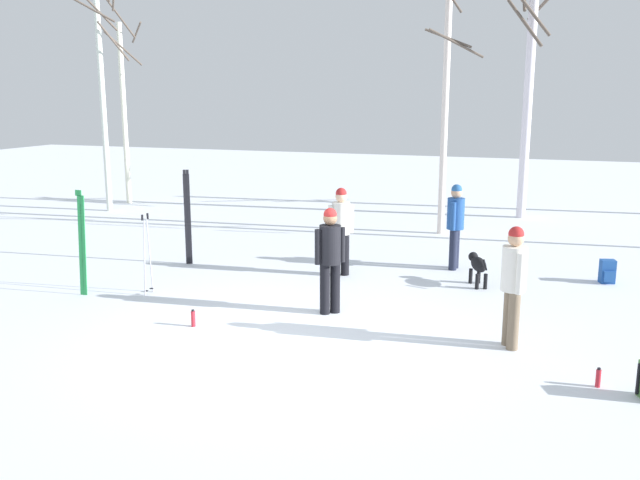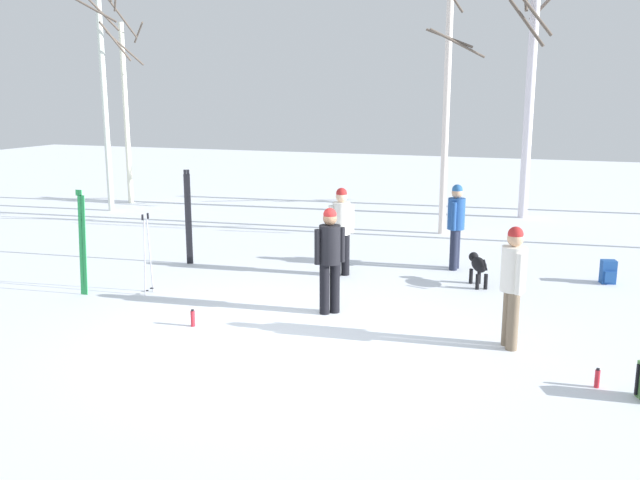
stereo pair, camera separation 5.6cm
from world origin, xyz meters
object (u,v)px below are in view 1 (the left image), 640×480
object	(u,v)px
dog	(478,265)
birch_tree_2	(446,90)
person_0	(330,254)
water_bottle_0	(598,378)
ski_pair_planted_0	(82,244)
water_bottle_1	(193,318)
ski_poles_0	(147,251)
person_1	(341,226)
person_3	(513,279)
birch_tree_0	(124,108)
ski_pair_planted_1	(188,218)
birch_tree_1	(102,85)
person_2	(455,221)
birch_tree_3	(528,96)
backpack_1	(607,272)

from	to	relation	value
dog	birch_tree_2	size ratio (longest dim) A/B	0.12
person_0	water_bottle_0	bearing A→B (deg)	-22.02
person_0	ski_pair_planted_0	world-z (taller)	ski_pair_planted_0
ski_pair_planted_0	water_bottle_1	xyz separation A→B (m)	(2.62, -0.82, -0.80)
ski_poles_0	person_0	bearing A→B (deg)	0.69
person_1	ski_poles_0	world-z (taller)	person_1
person_3	ski_poles_0	bearing A→B (deg)	175.00
birch_tree_0	birch_tree_2	world-z (taller)	birch_tree_2
person_1	ski_pair_planted_1	xyz separation A→B (m)	(-3.25, -0.18, -0.01)
person_1	birch_tree_2	xyz separation A→B (m)	(1.12, 4.70, 2.56)
water_bottle_0	person_1	bearing A→B (deg)	139.33
water_bottle_1	birch_tree_0	xyz separation A→B (m)	(-8.00, 9.84, 2.89)
dog	water_bottle_1	xyz separation A→B (m)	(-3.77, -3.75, -0.26)
person_1	birch_tree_1	world-z (taller)	birch_tree_1
person_3	ski_pair_planted_0	xyz separation A→B (m)	(-7.22, 0.09, -0.06)
birch_tree_1	birch_tree_2	bearing A→B (deg)	-0.47
person_2	birch_tree_3	bearing A→B (deg)	82.27
person_0	person_1	xyz separation A→B (m)	(-0.56, 2.28, 0.00)
ski_pair_planted_0	dog	bearing A→B (deg)	24.62
person_1	water_bottle_1	distance (m)	3.88
dog	birch_tree_1	distance (m)	12.78
birch_tree_0	water_bottle_0	bearing A→B (deg)	-36.45
person_2	ski_poles_0	xyz separation A→B (m)	(-4.80, -3.57, -0.22)
ski_pair_planted_0	ski_poles_0	xyz separation A→B (m)	(1.00, 0.45, -0.16)
birch_tree_1	water_bottle_1	bearing A→B (deg)	-47.54
ski_pair_planted_0	backpack_1	xyz separation A→B (m)	(8.66, 3.92, -0.71)
water_bottle_1	ski_pair_planted_1	bearing A→B (deg)	121.12
person_2	ski_pair_planted_1	bearing A→B (deg)	-164.74
water_bottle_0	birch_tree_2	xyz separation A→B (m)	(-3.39, 8.58, 3.43)
backpack_1	birch_tree_3	xyz separation A→B (m)	(-1.98, 6.61, 3.19)
person_3	birch_tree_0	size ratio (longest dim) A/B	0.27
water_bottle_1	birch_tree_3	distance (m)	12.50
person_1	birch_tree_1	xyz separation A→B (m)	(-8.85, 4.78, 2.73)
water_bottle_0	birch_tree_0	bearing A→B (deg)	143.55
ski_pair_planted_0	backpack_1	bearing A→B (deg)	24.37
person_0	person_3	world-z (taller)	same
person_1	birch_tree_3	distance (m)	8.62
ski_pair_planted_0	birch_tree_3	bearing A→B (deg)	57.61
water_bottle_0	water_bottle_1	xyz separation A→B (m)	(-5.70, 0.29, 0.01)
ski_pair_planted_0	person_3	bearing A→B (deg)	-0.75
backpack_1	birch_tree_0	size ratio (longest dim) A/B	0.07
person_3	ski_poles_0	world-z (taller)	person_3
water_bottle_1	birch_tree_3	world-z (taller)	birch_tree_3
person_1	dog	size ratio (longest dim) A/B	2.06
ski_pair_planted_1	birch_tree_0	size ratio (longest dim) A/B	0.30
birch_tree_0	person_2	bearing A→B (deg)	-24.08
ski_pair_planted_0	ski_pair_planted_1	bearing A→B (deg)	77.72
person_2	ski_pair_planted_0	distance (m)	7.05
ski_pair_planted_1	birch_tree_3	distance (m)	10.32
birch_tree_0	birch_tree_3	xyz separation A→B (m)	(12.06, 1.52, 0.39)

